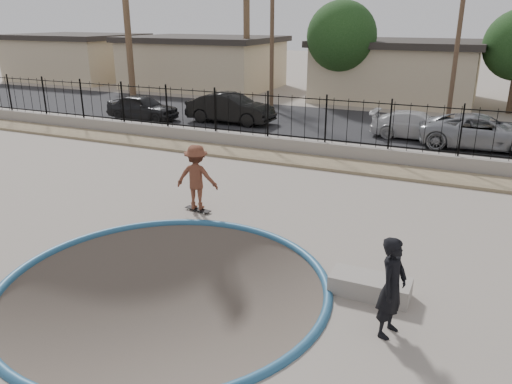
{
  "coord_description": "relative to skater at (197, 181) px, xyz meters",
  "views": [
    {
      "loc": [
        5.59,
        -8.62,
        5.38
      ],
      "look_at": [
        0.75,
        2.0,
        1.25
      ],
      "focal_mm": 35.0,
      "sensor_mm": 36.0,
      "label": 1
    }
  ],
  "objects": [
    {
      "name": "skater",
      "position": [
        0.0,
        0.0,
        0.0
      ],
      "size": [
        1.33,
        0.94,
        1.88
      ],
      "primitive_type": "imported",
      "rotation": [
        0.0,
        0.0,
        3.35
      ],
      "color": "brown",
      "rests_on": "ground"
    },
    {
      "name": "house_west",
      "position": [
        -13.43,
        23.5,
        1.03
      ],
      "size": [
        11.6,
        8.6,
        3.9
      ],
      "color": "tan",
      "rests_on": "ground"
    },
    {
      "name": "car_a",
      "position": [
        -9.65,
        10.4,
        -0.23
      ],
      "size": [
        4.01,
        1.7,
        1.35
      ],
      "primitive_type": "imported",
      "rotation": [
        0.0,
        0.0,
        1.6
      ],
      "color": "black",
      "rests_on": "street"
    },
    {
      "name": "ground",
      "position": [
        1.57,
        9.0,
        -2.04
      ],
      "size": [
        120.0,
        120.0,
        2.2
      ],
      "primitive_type": "cube",
      "color": "gray",
      "rests_on": "ground"
    },
    {
      "name": "rock_strip",
      "position": [
        1.57,
        6.2,
        -0.89
      ],
      "size": [
        42.0,
        1.6,
        0.11
      ],
      "primitive_type": "cube",
      "color": "#8B7C5B",
      "rests_on": "ground"
    },
    {
      "name": "utility_pole_left",
      "position": [
        -4.43,
        16.0,
        3.76
      ],
      "size": [
        1.7,
        0.24,
        9.0
      ],
      "color": "#473323",
      "rests_on": "ground"
    },
    {
      "name": "retaining_wall",
      "position": [
        1.57,
        7.3,
        -0.64
      ],
      "size": [
        42.0,
        0.45,
        0.6
      ],
      "primitive_type": "cube",
      "color": "gray",
      "rests_on": "ground"
    },
    {
      "name": "house_center",
      "position": [
        1.57,
        23.5,
        1.03
      ],
      "size": [
        10.6,
        8.6,
        3.9
      ],
      "color": "tan",
      "rests_on": "ground"
    },
    {
      "name": "concrete_ledge",
      "position": [
        5.57,
        -2.55,
        -0.74
      ],
      "size": [
        1.6,
        0.7,
        0.4
      ],
      "primitive_type": "cube",
      "rotation": [
        0.0,
        0.0,
        -0.0
      ],
      "color": "gray",
      "rests_on": "ground"
    },
    {
      "name": "utility_pole_mid",
      "position": [
        5.57,
        16.0,
        4.01
      ],
      "size": [
        1.7,
        0.24,
        9.5
      ],
      "color": "#473323",
      "rests_on": "ground"
    },
    {
      "name": "videographer",
      "position": [
        6.15,
        -3.71,
        -0.01
      ],
      "size": [
        0.59,
        0.77,
        1.86
      ],
      "primitive_type": "imported",
      "rotation": [
        0.0,
        0.0,
        1.33
      ],
      "color": "black",
      "rests_on": "ground"
    },
    {
      "name": "bowl_pit",
      "position": [
        1.57,
        -4.0,
        -0.94
      ],
      "size": [
        6.84,
        6.84,
        1.8
      ],
      "primitive_type": null,
      "color": "#4A4138",
      "rests_on": "ground"
    },
    {
      "name": "house_west_far",
      "position": [
        -26.43,
        23.5,
        1.03
      ],
      "size": [
        10.6,
        8.6,
        3.9
      ],
      "color": "tan",
      "rests_on": "ground"
    },
    {
      "name": "coping_ring",
      "position": [
        1.57,
        -4.0,
        -0.94
      ],
      "size": [
        7.04,
        7.04,
        0.2
      ],
      "primitive_type": "torus",
      "color": "#245376",
      "rests_on": "ground"
    },
    {
      "name": "car_b",
      "position": [
        -4.93,
        11.64,
        -0.14
      ],
      "size": [
        4.66,
        1.64,
        1.53
      ],
      "primitive_type": "imported",
      "rotation": [
        0.0,
        0.0,
        1.57
      ],
      "color": "black",
      "rests_on": "street"
    },
    {
      "name": "car_c",
      "position": [
        4.53,
        12.0,
        -0.3
      ],
      "size": [
        4.22,
        1.75,
        1.22
      ],
      "primitive_type": "imported",
      "rotation": [
        0.0,
        0.0,
        1.56
      ],
      "color": "silver",
      "rests_on": "street"
    },
    {
      "name": "street_tree_left",
      "position": [
        -1.43,
        20.0,
        3.25
      ],
      "size": [
        4.32,
        4.32,
        6.36
      ],
      "color": "#473323",
      "rests_on": "ground"
    },
    {
      "name": "skateboard",
      "position": [
        0.0,
        0.0,
        -0.88
      ],
      "size": [
        0.86,
        0.34,
        0.07
      ],
      "rotation": [
        0.0,
        0.0,
        -0.16
      ],
      "color": "black",
      "rests_on": "ground"
    },
    {
      "name": "fence",
      "position": [
        1.57,
        7.3,
        0.56
      ],
      "size": [
        40.0,
        0.04,
        1.8
      ],
      "color": "black",
      "rests_on": "retaining_wall"
    },
    {
      "name": "street",
      "position": [
        1.57,
        14.0,
        -0.92
      ],
      "size": [
        90.0,
        8.0,
        0.04
      ],
      "primitive_type": "cube",
      "color": "black",
      "rests_on": "ground"
    },
    {
      "name": "car_d",
      "position": [
        7.26,
        11.3,
        -0.19
      ],
      "size": [
        5.29,
        2.76,
        1.42
      ],
      "primitive_type": "imported",
      "rotation": [
        0.0,
        0.0,
        1.65
      ],
      "color": "gray",
      "rests_on": "street"
    }
  ]
}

